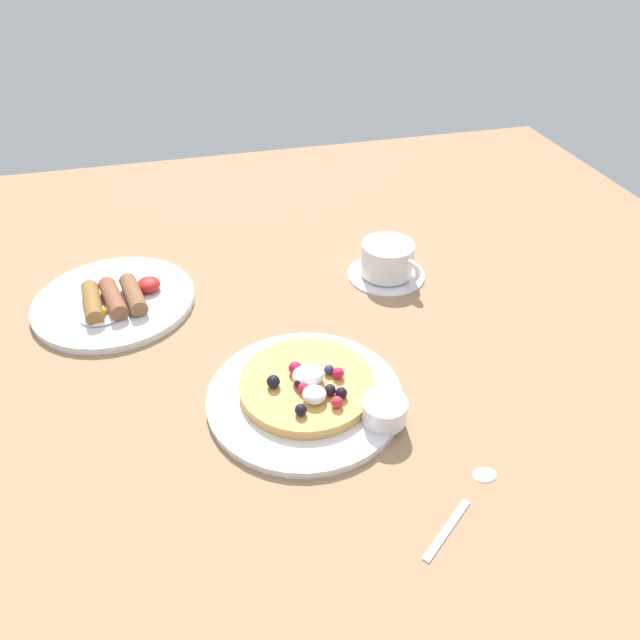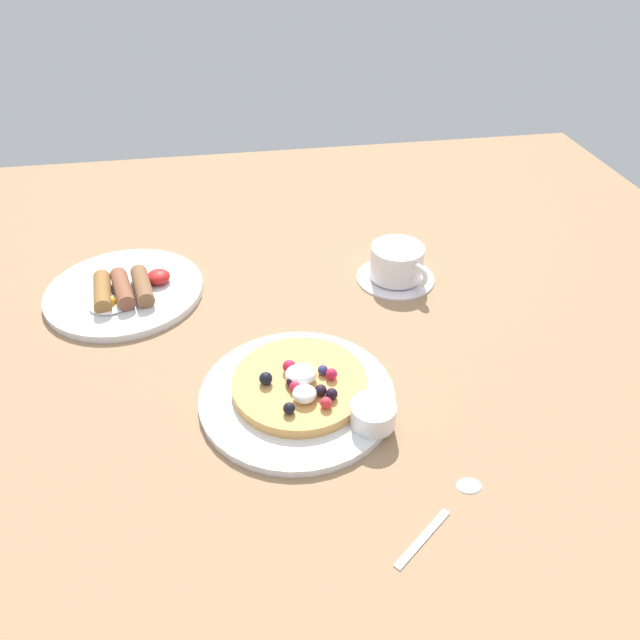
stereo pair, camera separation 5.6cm
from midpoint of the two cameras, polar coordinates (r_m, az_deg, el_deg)
name	(u,v)px [view 2 (the right image)]	position (r cm, az deg, el deg)	size (l,w,h in cm)	color
ground_plane	(303,358)	(84.70, 0.20, -3.75)	(155.31, 148.95, 3.00)	#977352
pancake_plate	(297,396)	(76.26, -0.09, -7.32)	(24.79, 24.79, 1.09)	white
pancake_with_berries	(300,383)	(75.62, 0.20, -6.12)	(17.21, 17.21, 3.55)	tan
syrup_ramekin	(373,414)	(71.82, 7.33, -8.96)	(5.44, 5.44, 2.88)	white
breakfast_plate	(125,292)	(98.38, -16.62, 2.58)	(24.46, 24.46, 1.17)	white
fried_breakfast	(125,289)	(95.73, -16.53, 2.82)	(11.89, 10.11, 2.79)	brown
coffee_saucer	(395,277)	(99.40, 8.81, 4.04)	(12.74, 12.74, 0.64)	white
coffee_cup	(397,261)	(97.69, 9.03, 5.51)	(8.57, 10.98, 5.31)	white
teaspoon	(454,503)	(68.36, 15.03, -16.57)	(12.07, 9.48, 0.60)	silver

